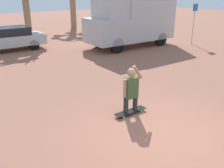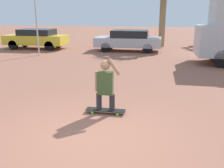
# 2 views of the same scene
# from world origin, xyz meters

# --- Properties ---
(ground_plane) EXTENTS (80.00, 80.00, 0.00)m
(ground_plane) POSITION_xyz_m (0.00, 0.00, 0.00)
(ground_plane) COLOR #935B47
(skateboard) EXTENTS (1.02, 0.25, 0.10)m
(skateboard) POSITION_xyz_m (0.04, 1.32, 0.08)
(skateboard) COLOR black
(skateboard) RESTS_ON ground_plane
(person_skateboarder) EXTENTS (0.66, 0.24, 1.37)m
(person_skateboarder) POSITION_xyz_m (0.04, 1.32, 0.82)
(person_skateboarder) COLOR #28282D
(person_skateboarder) RESTS_ON skateboard
(camper_van) EXTENTS (5.74, 2.23, 3.21)m
(camper_van) POSITION_xyz_m (6.23, 8.66, 1.74)
(camper_van) COLOR black
(camper_van) RESTS_ON ground_plane
(parked_car_silver) EXTENTS (4.33, 1.79, 1.37)m
(parked_car_silver) POSITION_xyz_m (-0.64, 12.02, 0.73)
(parked_car_silver) COLOR black
(parked_car_silver) RESTS_ON ground_plane
(street_sign) EXTENTS (0.44, 0.06, 2.59)m
(street_sign) POSITION_xyz_m (9.96, 6.83, 1.65)
(street_sign) COLOR #B7B7BC
(street_sign) RESTS_ON ground_plane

